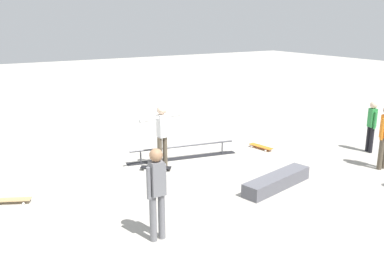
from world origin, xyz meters
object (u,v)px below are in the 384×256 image
object	(u,v)px
skate_ledge	(277,181)
loose_skateboard_orange	(261,147)
bystander_green_shirt	(372,124)
skateboard_main	(156,168)
bystander_grey_shirt	(157,189)
loose_skateboard_natural	(12,200)
grind_rail	(183,153)
skater_main	(162,132)

from	to	relation	value
skate_ledge	loose_skateboard_orange	xyz separation A→B (m)	(-1.63, -2.49, -0.08)
skate_ledge	bystander_green_shirt	distance (m)	4.29
skate_ledge	skateboard_main	xyz separation A→B (m)	(1.91, -2.50, -0.08)
bystander_grey_shirt	loose_skateboard_natural	distance (m)	3.69
grind_rail	skate_ledge	size ratio (longest dim) A/B	1.54
skateboard_main	bystander_grey_shirt	size ratio (longest dim) A/B	0.44
skater_main	bystander_green_shirt	world-z (taller)	skater_main
skate_ledge	bystander_grey_shirt	distance (m)	3.59
loose_skateboard_orange	bystander_grey_shirt	bearing A→B (deg)	111.68
grind_rail	skate_ledge	xyz separation A→B (m)	(-0.83, 2.96, -0.01)
skate_ledge	bystander_green_shirt	bearing A→B (deg)	-171.67
skater_main	loose_skateboard_natural	distance (m)	3.88
bystander_green_shirt	loose_skateboard_natural	xyz separation A→B (m)	(9.63, -1.69, -0.79)
grind_rail	bystander_green_shirt	world-z (taller)	bystander_green_shirt
loose_skateboard_orange	loose_skateboard_natural	xyz separation A→B (m)	(7.08, 0.19, 0.00)
loose_skateboard_orange	loose_skateboard_natural	size ratio (longest dim) A/B	1.02
grind_rail	skate_ledge	distance (m)	3.08
loose_skateboard_orange	skateboard_main	bearing A→B (deg)	79.71
skater_main	loose_skateboard_orange	world-z (taller)	skater_main
skateboard_main	loose_skateboard_natural	world-z (taller)	same
skate_ledge	bystander_green_shirt	xyz separation A→B (m)	(-4.18, -0.61, 0.71)
bystander_green_shirt	skate_ledge	bearing A→B (deg)	117.09
bystander_green_shirt	bystander_grey_shirt	distance (m)	7.73
skater_main	loose_skateboard_natural	bearing A→B (deg)	-4.54
bystander_green_shirt	loose_skateboard_orange	distance (m)	3.27
skater_main	bystander_grey_shirt	size ratio (longest dim) A/B	0.99
bystander_green_shirt	loose_skateboard_orange	size ratio (longest dim) A/B	1.85
skate_ledge	bystander_grey_shirt	xyz separation A→B (m)	(3.44, 0.66, 0.81)
skater_main	bystander_green_shirt	bearing A→B (deg)	153.08
skateboard_main	loose_skateboard_natural	xyz separation A→B (m)	(3.53, 0.19, 0.00)
bystander_green_shirt	loose_skateboard_natural	distance (m)	9.81
grind_rail	loose_skateboard_orange	bearing A→B (deg)	-179.78
skateboard_main	loose_skateboard_orange	xyz separation A→B (m)	(-3.55, 0.00, 0.00)
skateboard_main	bystander_green_shirt	xyz separation A→B (m)	(-6.10, 1.88, 0.79)
skateboard_main	bystander_grey_shirt	world-z (taller)	bystander_grey_shirt
skate_ledge	bystander_green_shirt	world-z (taller)	bystander_green_shirt
grind_rail	skate_ledge	bearing A→B (deg)	116.74
grind_rail	bystander_grey_shirt	xyz separation A→B (m)	(2.60, 3.63, 0.80)
loose_skateboard_natural	bystander_green_shirt	bearing A→B (deg)	15.72
loose_skateboard_orange	skater_main	bearing A→B (deg)	78.54
skateboard_main	loose_skateboard_orange	bearing A→B (deg)	-142.67
grind_rail	skater_main	bearing A→B (deg)	36.31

